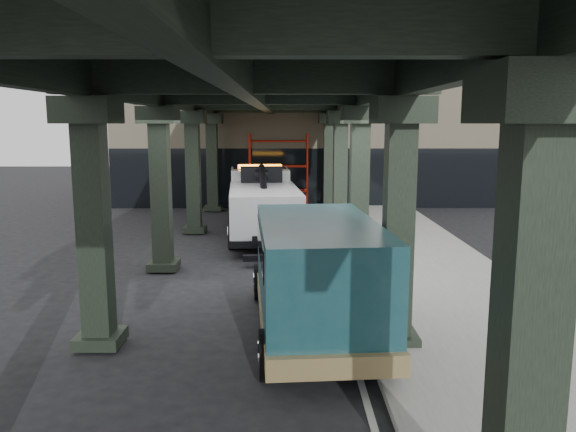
{
  "coord_description": "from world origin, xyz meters",
  "views": [
    {
      "loc": [
        0.38,
        -14.87,
        4.5
      ],
      "look_at": [
        0.45,
        2.1,
        1.7
      ],
      "focal_mm": 35.0,
      "sensor_mm": 36.0,
      "label": 1
    }
  ],
  "objects": [
    {
      "name": "scaffolding",
      "position": [
        0.0,
        14.64,
        2.11
      ],
      "size": [
        3.08,
        0.88,
        4.0
      ],
      "color": "red",
      "rests_on": "ground"
    },
    {
      "name": "viaduct",
      "position": [
        -0.4,
        2.0,
        5.46
      ],
      "size": [
        7.4,
        32.0,
        6.4
      ],
      "color": "black",
      "rests_on": "ground"
    },
    {
      "name": "tow_truck",
      "position": [
        -0.59,
        7.54,
        1.41
      ],
      "size": [
        3.21,
        9.01,
        2.9
      ],
      "rotation": [
        0.0,
        0.0,
        0.09
      ],
      "color": "black",
      "rests_on": "ground"
    },
    {
      "name": "lane_stripe",
      "position": [
        1.7,
        2.0,
        0.01
      ],
      "size": [
        0.12,
        38.0,
        0.01
      ],
      "primitive_type": "cube",
      "color": "silver",
      "rests_on": "ground"
    },
    {
      "name": "towed_van",
      "position": [
        1.01,
        -3.41,
        1.38
      ],
      "size": [
        2.93,
        6.47,
        2.56
      ],
      "rotation": [
        0.0,
        0.0,
        0.07
      ],
      "color": "#123B42",
      "rests_on": "ground"
    },
    {
      "name": "sidewalk",
      "position": [
        4.5,
        2.0,
        0.07
      ],
      "size": [
        5.0,
        40.0,
        0.15
      ],
      "primitive_type": "cube",
      "color": "gray",
      "rests_on": "ground"
    },
    {
      "name": "ground",
      "position": [
        0.0,
        0.0,
        0.0
      ],
      "size": [
        90.0,
        90.0,
        0.0
      ],
      "primitive_type": "plane",
      "color": "black",
      "rests_on": "ground"
    },
    {
      "name": "building",
      "position": [
        2.0,
        20.0,
        4.0
      ],
      "size": [
        22.0,
        10.0,
        8.0
      ],
      "primitive_type": "cube",
      "color": "#C6B793",
      "rests_on": "ground"
    }
  ]
}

